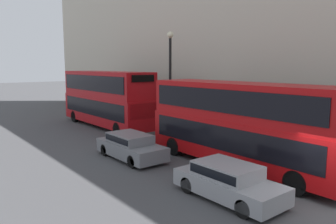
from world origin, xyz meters
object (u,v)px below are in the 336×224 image
bus_leading (241,121)px  car_dark_sedan (228,180)px  bus_second_in_queue (106,97)px  car_hatchback (131,145)px  pedestrian (171,121)px

bus_leading → car_dark_sedan: 4.37m
bus_leading → bus_second_in_queue: 13.74m
car_dark_sedan → car_hatchback: bearing=90.0°
car_dark_sedan → car_hatchback: 6.83m
car_dark_sedan → car_hatchback: size_ratio=0.97×
car_hatchback → pedestrian: 7.61m
bus_second_in_queue → car_hatchback: size_ratio=2.45×
car_hatchback → bus_second_in_queue: bearing=69.6°
car_dark_sedan → pedestrian: size_ratio=2.46×
bus_leading → pedestrian: 9.47m
bus_leading → car_hatchback: 5.93m
pedestrian → car_hatchback: bearing=-145.5°
bus_leading → car_dark_sedan: (-3.40, -2.24, -1.58)m
bus_second_in_queue → car_dark_sedan: size_ratio=2.53×
pedestrian → car_dark_sedan: bearing=-119.4°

